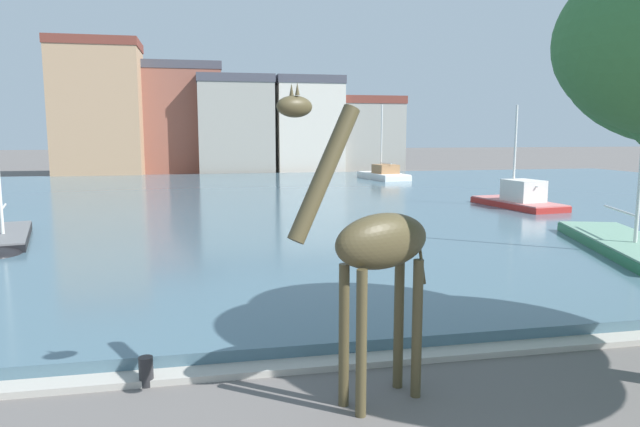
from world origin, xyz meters
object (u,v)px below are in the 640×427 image
Objects in this scene: giraffe_statue at (375,248)px; sailboat_green at (637,254)px; sailboat_black at (3,242)px; sailboat_red at (514,202)px; mooring_bollard at (146,371)px; sailboat_white at (381,176)px.

giraffe_statue is 13.35m from sailboat_green.
sailboat_black is at bearing 125.17° from giraffe_statue.
sailboat_red is at bearing 77.73° from sailboat_green.
sailboat_green is at bearing 22.29° from mooring_bollard.
giraffe_statue is 0.70× the size of sailboat_black.
sailboat_green is at bearing 33.68° from giraffe_statue.
sailboat_green is at bearing -92.34° from sailboat_white.
sailboat_black is 13.54m from mooring_bollard.
sailboat_black reaches higher than sailboat_red.
sailboat_white is at bearing 66.82° from mooring_bollard.
sailboat_red is at bearing 13.96° from sailboat_black.
sailboat_green is 30.94m from sailboat_white.
sailboat_red is 0.92× the size of sailboat_black.
sailboat_green is 21.41m from sailboat_black.
mooring_bollard is (-14.52, -5.95, -0.13)m from sailboat_green.
sailboat_green reaches higher than mooring_bollard.
mooring_bollard is (-15.79, -36.87, -0.30)m from sailboat_white.
sailboat_white is at bearing 87.66° from sailboat_green.
giraffe_statue is 0.54× the size of sailboat_green.
giraffe_statue is at bearing -107.75° from sailboat_white.
giraffe_statue is 4.41m from mooring_bollard.
sailboat_white is 0.96× the size of sailboat_black.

